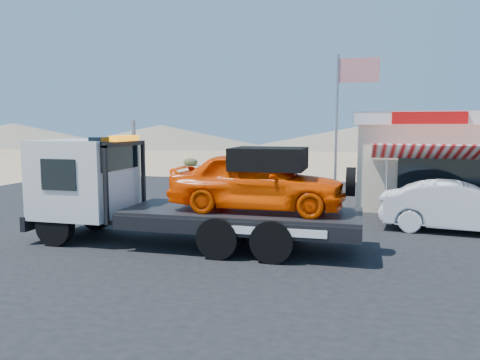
{
  "coord_description": "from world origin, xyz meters",
  "views": [
    {
      "loc": [
        5.61,
        -13.61,
        3.38
      ],
      "look_at": [
        1.57,
        2.05,
        1.5
      ],
      "focal_mm": 35.0,
      "sensor_mm": 36.0,
      "label": 1
    }
  ],
  "objects_px": {
    "tow_truck": "(183,187)",
    "white_sedan": "(460,207)",
    "jerky_store": "(474,157)",
    "flagpole": "(343,115)"
  },
  "relations": [
    {
      "from": "jerky_store",
      "to": "flagpole",
      "type": "relative_size",
      "value": 1.73
    },
    {
      "from": "white_sedan",
      "to": "jerky_store",
      "type": "distance_m",
      "value": 7.03
    },
    {
      "from": "white_sedan",
      "to": "jerky_store",
      "type": "xyz_separation_m",
      "value": [
        1.79,
        6.7,
        1.18
      ]
    },
    {
      "from": "white_sedan",
      "to": "flagpole",
      "type": "xyz_separation_m",
      "value": [
        -3.78,
        2.22,
        2.95
      ]
    },
    {
      "from": "tow_truck",
      "to": "white_sedan",
      "type": "distance_m",
      "value": 8.75
    },
    {
      "from": "white_sedan",
      "to": "jerky_store",
      "type": "relative_size",
      "value": 0.46
    },
    {
      "from": "tow_truck",
      "to": "flagpole",
      "type": "distance_m",
      "value": 7.47
    },
    {
      "from": "tow_truck",
      "to": "white_sedan",
      "type": "bearing_deg",
      "value": 24.59
    },
    {
      "from": "tow_truck",
      "to": "flagpole",
      "type": "bearing_deg",
      "value": 54.65
    },
    {
      "from": "white_sedan",
      "to": "tow_truck",
      "type": "bearing_deg",
      "value": 121.69
    }
  ]
}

